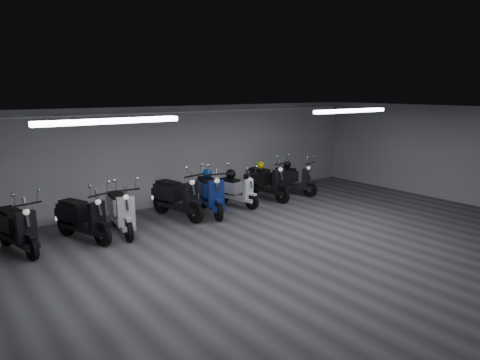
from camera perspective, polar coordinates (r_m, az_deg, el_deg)
floor at (r=8.83m, az=5.82°, el=-9.98°), size 14.00×10.00×0.01m
ceiling at (r=8.22m, az=6.23°, el=8.55°), size 14.00×10.00×0.01m
back_wall at (r=12.49m, az=-9.73°, el=3.01°), size 14.00×0.01×2.80m
right_wall at (r=14.07m, az=27.55°, el=2.81°), size 0.01×10.00×2.80m
fluor_strip_left at (r=7.49m, az=-16.59°, el=7.35°), size 2.40×0.18×0.08m
fluor_strip_right at (r=11.10m, az=14.20°, el=8.72°), size 2.40×0.18×0.08m
conduit at (r=12.30m, az=-9.74°, el=8.60°), size 13.60×0.05×0.05m
scooter_0 at (r=9.87m, az=-27.14°, el=-4.61°), size 0.99×1.96×1.39m
scooter_1 at (r=10.06m, az=-19.82°, el=-3.72°), size 1.22×1.96×1.39m
scooter_2 at (r=10.33m, az=-15.30°, el=-2.95°), size 0.89×1.98×1.42m
scooter_3 at (r=11.26m, az=-8.19°, el=-1.29°), size 1.06×2.09×1.49m
scooter_4 at (r=11.53m, az=-3.87°, el=-0.90°), size 1.19×2.10×1.48m
scooter_6 at (r=12.30m, az=-0.42°, el=-0.67°), size 0.90×1.73×1.23m
scooter_8 at (r=13.09m, az=3.49°, el=0.56°), size 0.81×2.00×1.45m
scooter_9 at (r=13.81m, az=7.01°, el=0.78°), size 1.06×1.86×1.31m
helmet_0 at (r=13.88m, az=6.17°, el=2.01°), size 0.23×0.23×0.23m
helmet_1 at (r=13.23m, az=2.68°, el=1.96°), size 0.23×0.23×0.23m
helmet_2 at (r=11.73m, az=-4.28°, el=0.85°), size 0.26×0.26×0.26m
helmet_3 at (r=12.39m, az=-1.22°, el=0.77°), size 0.28×0.28×0.28m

